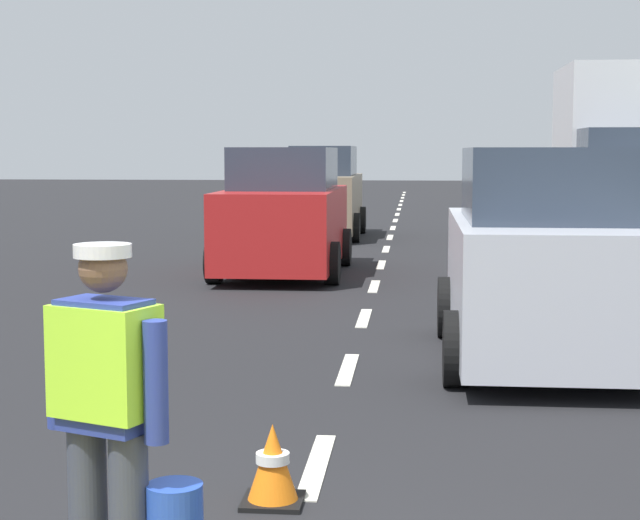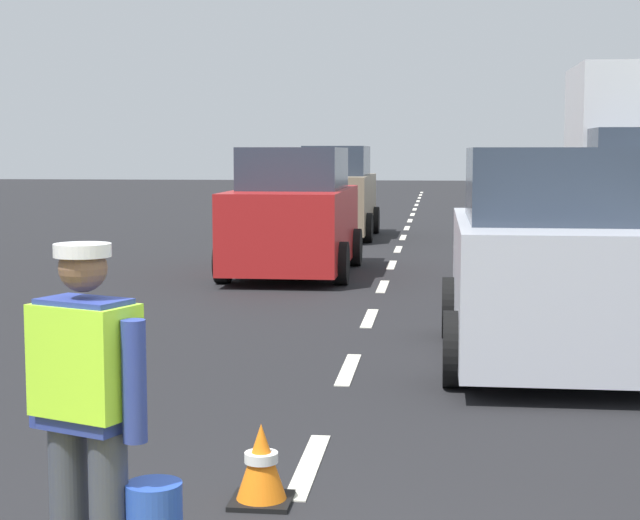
# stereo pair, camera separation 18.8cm
# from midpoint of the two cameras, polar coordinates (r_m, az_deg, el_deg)

# --- Properties ---
(ground_plane) EXTENTS (96.00, 96.00, 0.00)m
(ground_plane) POSITION_cam_midpoint_polar(r_m,az_deg,el_deg) (24.91, 3.75, 1.33)
(ground_plane) COLOR black
(lane_center_line) EXTENTS (0.14, 46.40, 0.01)m
(lane_center_line) POSITION_cam_midpoint_polar(r_m,az_deg,el_deg) (29.10, 4.00, 2.02)
(lane_center_line) COLOR silver
(lane_center_line) RESTS_ON ground
(road_worker) EXTENTS (0.76, 0.43, 1.67)m
(road_worker) POSITION_cam_midpoint_polar(r_m,az_deg,el_deg) (4.77, -12.76, -8.00)
(road_worker) COLOR #383D4C
(road_worker) RESTS_ON ground
(traffic_cone_near) EXTENTS (0.36, 0.36, 0.48)m
(traffic_cone_near) POSITION_cam_midpoint_polar(r_m,az_deg,el_deg) (6.13, -3.57, -11.39)
(traffic_cone_near) COLOR black
(traffic_cone_near) RESTS_ON ground
(delivery_truck) EXTENTS (2.16, 4.60, 3.54)m
(delivery_truck) POSITION_cam_midpoint_polar(r_m,az_deg,el_deg) (17.81, 16.20, 4.37)
(delivery_truck) COLOR silver
(delivery_truck) RESTS_ON ground
(car_oncoming_lead) EXTENTS (2.10, 4.32, 2.14)m
(car_oncoming_lead) POSITION_cam_midpoint_polar(r_m,az_deg,el_deg) (17.24, -2.34, 2.52)
(car_oncoming_lead) COLOR red
(car_oncoming_lead) RESTS_ON ground
(car_oncoming_second) EXTENTS (1.90, 4.20, 2.20)m
(car_oncoming_second) POSITION_cam_midpoint_polar(r_m,az_deg,el_deg) (24.57, -0.01, 3.67)
(car_oncoming_second) COLOR gray
(car_oncoming_second) RESTS_ON ground
(car_outgoing_ahead) EXTENTS (2.05, 3.92, 2.12)m
(car_outgoing_ahead) POSITION_cam_midpoint_polar(r_m,az_deg,el_deg) (10.25, 12.04, -0.16)
(car_outgoing_ahead) COLOR silver
(car_outgoing_ahead) RESTS_ON ground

